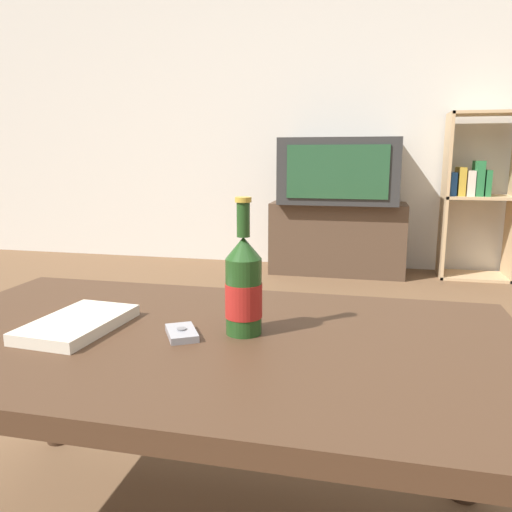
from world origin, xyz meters
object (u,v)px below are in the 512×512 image
(beer_bottle, at_px, (244,287))
(table_book, at_px, (78,324))
(tv_stand, at_px, (337,238))
(cell_phone, at_px, (182,333))
(television, at_px, (340,171))
(bookshelf, at_px, (476,193))

(beer_bottle, xyz_separation_m, table_book, (-0.34, -0.05, -0.08))
(tv_stand, xyz_separation_m, cell_phone, (-0.14, -2.78, 0.24))
(cell_phone, xyz_separation_m, table_book, (-0.23, -0.01, 0.00))
(cell_phone, distance_m, table_book, 0.23)
(tv_stand, relative_size, television, 1.17)
(television, height_order, beer_bottle, television)
(beer_bottle, distance_m, table_book, 0.36)
(beer_bottle, relative_size, table_book, 1.08)
(beer_bottle, distance_m, cell_phone, 0.15)
(television, height_order, cell_phone, television)
(tv_stand, distance_m, television, 0.49)
(television, distance_m, beer_bottle, 2.73)
(television, distance_m, table_book, 2.81)
(bookshelf, bearing_deg, television, -176.40)
(television, relative_size, beer_bottle, 2.98)
(tv_stand, height_order, table_book, tv_stand)
(beer_bottle, height_order, cell_phone, beer_bottle)
(cell_phone, relative_size, table_book, 0.42)
(tv_stand, xyz_separation_m, table_book, (-0.36, -2.78, 0.25))
(bookshelf, height_order, beer_bottle, bookshelf)
(bookshelf, xyz_separation_m, table_book, (-1.30, -2.84, -0.10))
(bookshelf, distance_m, table_book, 3.12)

